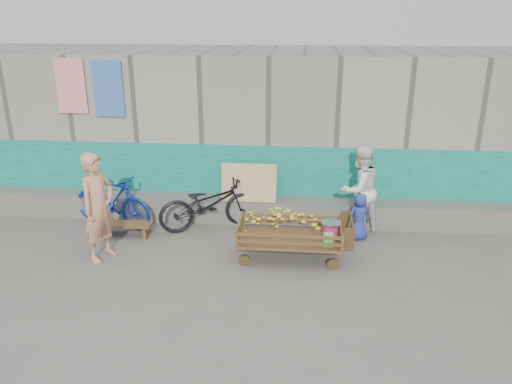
# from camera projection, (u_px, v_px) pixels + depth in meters

# --- Properties ---
(ground) EXTENTS (80.00, 80.00, 0.00)m
(ground) POSITION_uv_depth(u_px,v_px,m) (212.00, 283.00, 7.27)
(ground) COLOR #5C5954
(ground) RESTS_ON ground
(building_wall) EXTENTS (12.00, 3.50, 3.00)m
(building_wall) POSITION_uv_depth(u_px,v_px,m) (244.00, 125.00, 10.56)
(building_wall) COLOR gray
(building_wall) RESTS_ON ground
(banana_cart) EXTENTS (1.80, 0.82, 0.77)m
(banana_cart) POSITION_uv_depth(u_px,v_px,m) (288.00, 229.00, 7.83)
(banana_cart) COLOR #502F17
(banana_cart) RESTS_ON ground
(bench) EXTENTS (0.97, 0.29, 0.24)m
(bench) POSITION_uv_depth(u_px,v_px,m) (124.00, 227.00, 8.74)
(bench) COLOR #502F17
(bench) RESTS_ON ground
(vendor_man) EXTENTS (0.63, 0.75, 1.75)m
(vendor_man) POSITION_uv_depth(u_px,v_px,m) (98.00, 207.00, 7.73)
(vendor_man) COLOR tan
(vendor_man) RESTS_ON ground
(woman) EXTENTS (0.99, 0.94, 1.61)m
(woman) POSITION_uv_depth(u_px,v_px,m) (359.00, 190.00, 8.70)
(woman) COLOR white
(woman) RESTS_ON ground
(child) EXTENTS (0.48, 0.41, 0.84)m
(child) POSITION_uv_depth(u_px,v_px,m) (359.00, 217.00, 8.54)
(child) COLOR navy
(child) RESTS_ON ground
(bicycle_dark) EXTENTS (1.93, 1.33, 0.96)m
(bicycle_dark) POSITION_uv_depth(u_px,v_px,m) (209.00, 204.00, 8.95)
(bicycle_dark) COLOR black
(bicycle_dark) RESTS_ON ground
(bicycle_blue) EXTENTS (1.71, 0.95, 0.99)m
(bicycle_blue) POSITION_uv_depth(u_px,v_px,m) (112.00, 201.00, 9.06)
(bicycle_blue) COLOR navy
(bicycle_blue) RESTS_ON ground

